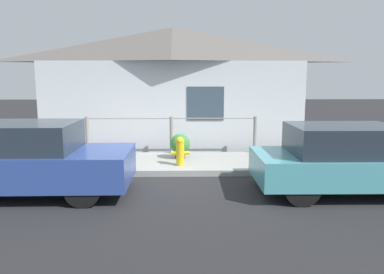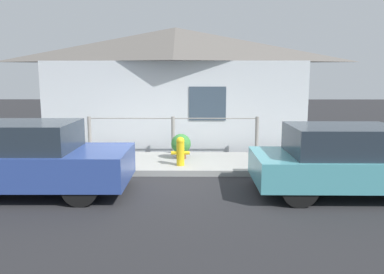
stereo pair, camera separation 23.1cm
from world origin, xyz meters
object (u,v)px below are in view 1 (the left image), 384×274
Objects in this scene: car_left at (26,159)px; fire_hydrant at (180,151)px; potted_plant_near_hydrant at (180,145)px; car_right at (347,159)px; potted_plant_by_fence at (59,150)px.

fire_hydrant is (3.02, 1.83, -0.20)m from car_left.
potted_plant_near_hydrant is at bearing 40.56° from car_left.
car_right is at bearing -0.49° from car_left.
potted_plant_by_fence is at bearing 166.49° from fire_hydrant.
potted_plant_by_fence is at bearing 94.32° from car_left.
potted_plant_by_fence is at bearing 158.83° from car_right.
car_right reaches higher than potted_plant_by_fence.
car_left is 5.62× the size of fire_hydrant.
potted_plant_near_hydrant is at bearing 0.16° from potted_plant_by_fence.
car_left is at bearing -179.63° from car_right.
fire_hydrant is 0.79m from potted_plant_near_hydrant.
potted_plant_by_fence is (-3.24, 0.78, -0.13)m from fire_hydrant.
car_right is at bearing -21.53° from potted_plant_by_fence.
car_right is 5.25× the size of fire_hydrant.
potted_plant_by_fence is at bearing -179.84° from potted_plant_near_hydrant.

